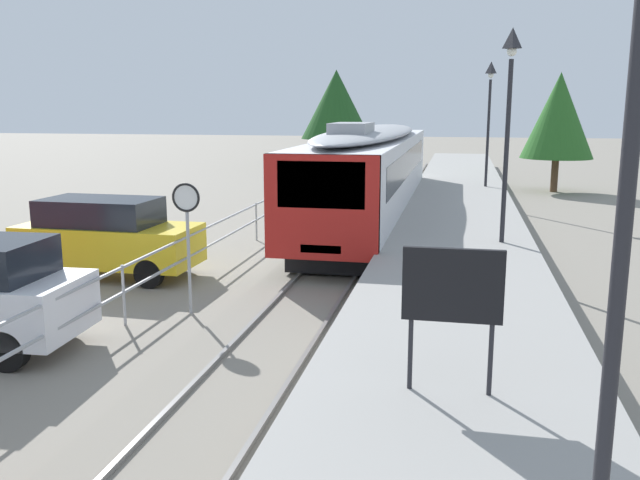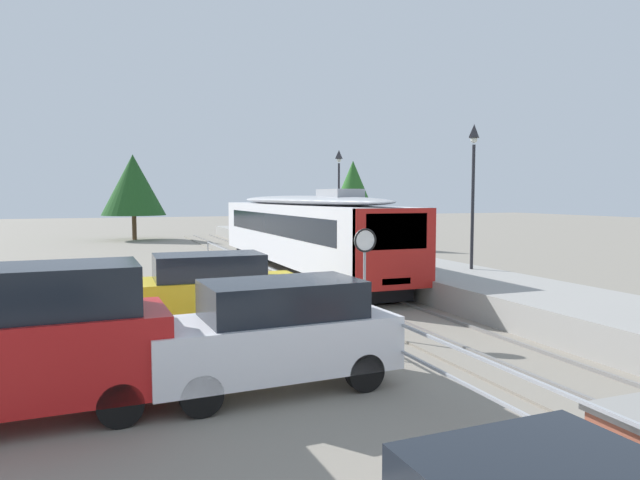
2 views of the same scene
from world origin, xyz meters
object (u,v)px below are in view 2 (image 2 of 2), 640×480
object	(u,v)px
parked_suv_yellow	(215,289)
platform_lamp_far_end	(339,179)
commuter_train	(301,229)
parked_van_red	(13,343)
platform_lamp_mid_platform	(473,169)
speed_limit_sign	(365,255)
parked_suv_white	(275,333)

from	to	relation	value
parked_suv_yellow	platform_lamp_far_end	bearing A→B (deg)	56.00
commuter_train	parked_van_red	distance (m)	17.52
platform_lamp_mid_platform	parked_van_red	bearing A→B (deg)	-151.79
speed_limit_sign	parked_van_red	xyz separation A→B (m)	(-7.58, -2.92, -0.83)
platform_lamp_far_end	parked_suv_white	distance (m)	22.84
platform_lamp_far_end	platform_lamp_mid_platform	bearing A→B (deg)	-90.00
platform_lamp_mid_platform	parked_suv_white	size ratio (longest dim) A/B	1.14
parked_van_red	parked_suv_yellow	distance (m)	6.95
parked_suv_yellow	parked_suv_white	bearing A→B (deg)	-88.89
speed_limit_sign	parked_suv_white	size ratio (longest dim) A/B	0.60
platform_lamp_mid_platform	parked_suv_yellow	world-z (taller)	platform_lamp_mid_platform
speed_limit_sign	parked_suv_yellow	size ratio (longest dim) A/B	0.61
platform_lamp_mid_platform	commuter_train	bearing A→B (deg)	122.64
commuter_train	parked_suv_yellow	xyz separation A→B (m)	(-5.65, -8.92, -1.08)
platform_lamp_mid_platform	parked_van_red	xyz separation A→B (m)	(-14.24, -7.64, -3.33)
commuter_train	parked_suv_yellow	bearing A→B (deg)	-122.36
parked_van_red	parked_suv_yellow	world-z (taller)	parked_van_red
commuter_train	speed_limit_sign	distance (m)	11.74
platform_lamp_far_end	commuter_train	bearing A→B (deg)	-126.36
platform_lamp_far_end	parked_suv_yellow	size ratio (longest dim) A/B	1.15
parked_suv_white	parked_suv_yellow	world-z (taller)	same
parked_suv_white	platform_lamp_far_end	bearing A→B (deg)	63.99
parked_suv_white	parked_van_red	distance (m)	4.35
platform_lamp_mid_platform	platform_lamp_far_end	bearing A→B (deg)	90.00
commuter_train	speed_limit_sign	world-z (taller)	commuter_train
parked_suv_white	commuter_train	bearing A→B (deg)	68.89
parked_suv_white	parked_van_red	world-z (taller)	parked_van_red
speed_limit_sign	parked_suv_white	xyz separation A→B (m)	(-3.23, -2.86, -1.06)
commuter_train	platform_lamp_mid_platform	bearing A→B (deg)	-57.36
platform_lamp_mid_platform	parked_suv_yellow	bearing A→B (deg)	-167.97
parked_van_red	parked_suv_white	bearing A→B (deg)	0.78
parked_suv_white	parked_suv_yellow	size ratio (longest dim) A/B	1.01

